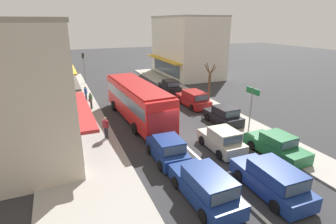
% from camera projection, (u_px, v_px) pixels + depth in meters
% --- Properties ---
extents(ground_plane, '(140.00, 140.00, 0.00)m').
position_uv_depth(ground_plane, '(176.00, 137.00, 19.65)').
color(ground_plane, '#2D2D30').
extents(lane_centre_line, '(0.20, 28.00, 0.01)m').
position_uv_depth(lane_centre_line, '(157.00, 119.00, 23.13)').
color(lane_centre_line, silver).
rests_on(lane_centre_line, ground).
extents(sidewalk_left, '(5.20, 44.00, 0.14)m').
position_uv_depth(sidewalk_left, '(74.00, 122.00, 22.35)').
color(sidewalk_left, '#A39E96').
rests_on(sidewalk_left, ground).
extents(kerb_right, '(2.80, 44.00, 0.12)m').
position_uv_depth(kerb_right, '(206.00, 104.00, 27.13)').
color(kerb_right, '#A39E96').
rests_on(kerb_right, ground).
extents(shopfront_corner_near, '(7.70, 9.15, 8.40)m').
position_uv_depth(shopfront_corner_near, '(13.00, 93.00, 15.52)').
color(shopfront_corner_near, beige).
rests_on(shopfront_corner_near, ground).
extents(shopfront_mid_block, '(7.67, 7.01, 7.08)m').
position_uv_depth(shopfront_mid_block, '(26.00, 77.00, 23.03)').
color(shopfront_mid_block, beige).
rests_on(shopfront_mid_block, ground).
extents(shopfront_far_end, '(8.25, 7.14, 8.47)m').
position_uv_depth(shopfront_far_end, '(31.00, 59.00, 29.26)').
color(shopfront_far_end, silver).
rests_on(shopfront_far_end, ground).
extents(building_right_far, '(8.11, 12.52, 8.97)m').
position_uv_depth(building_right_far, '(187.00, 46.00, 40.86)').
color(building_right_far, silver).
rests_on(building_right_far, ground).
extents(city_bus, '(3.12, 10.96, 3.23)m').
position_uv_depth(city_bus, '(137.00, 99.00, 22.50)').
color(city_bus, red).
rests_on(city_bus, ground).
extents(wagon_queue_far_back, '(2.02, 4.54, 1.58)m').
position_uv_depth(wagon_queue_far_back, '(272.00, 180.00, 13.06)').
color(wagon_queue_far_back, navy).
rests_on(wagon_queue_far_back, ground).
extents(wagon_behind_bus_near, '(2.03, 4.54, 1.58)m').
position_uv_depth(wagon_behind_bus_near, '(206.00, 187.00, 12.51)').
color(wagon_behind_bus_near, navy).
rests_on(wagon_behind_bus_near, ground).
extents(hatchback_queue_gap_filler, '(1.84, 3.71, 1.54)m').
position_uv_depth(hatchback_queue_gap_filler, '(222.00, 140.00, 17.46)').
color(hatchback_queue_gap_filler, '#B7B29E').
rests_on(hatchback_queue_gap_filler, ground).
extents(hatchback_adjacent_lane_trail, '(1.91, 3.75, 1.54)m').
position_uv_depth(hatchback_adjacent_lane_trail, '(167.00, 150.00, 16.19)').
color(hatchback_adjacent_lane_trail, navy).
rests_on(hatchback_adjacent_lane_trail, ground).
extents(parked_sedan_kerb_front, '(2.02, 4.26, 1.47)m').
position_uv_depth(parked_sedan_kerb_front, '(276.00, 146.00, 16.79)').
color(parked_sedan_kerb_front, '#1E6638').
rests_on(parked_sedan_kerb_front, ground).
extents(parked_hatchback_kerb_second, '(1.90, 3.74, 1.54)m').
position_uv_depth(parked_hatchback_kerb_second, '(223.00, 116.00, 21.96)').
color(parked_hatchback_kerb_second, black).
rests_on(parked_hatchback_kerb_second, ground).
extents(parked_wagon_kerb_third, '(2.03, 4.55, 1.58)m').
position_uv_depth(parked_wagon_kerb_third, '(193.00, 99.00, 26.54)').
color(parked_wagon_kerb_third, maroon).
rests_on(parked_wagon_kerb_third, ground).
extents(parked_hatchback_kerb_rear, '(1.87, 3.73, 1.54)m').
position_uv_depth(parked_hatchback_kerb_rear, '(170.00, 87.00, 31.68)').
color(parked_hatchback_kerb_rear, black).
rests_on(parked_hatchback_kerb_rear, ground).
extents(traffic_light_downstreet, '(0.33, 0.24, 4.20)m').
position_uv_depth(traffic_light_downstreet, '(84.00, 63.00, 35.28)').
color(traffic_light_downstreet, gray).
rests_on(traffic_light_downstreet, ground).
extents(directional_road_sign, '(0.10, 1.40, 3.60)m').
position_uv_depth(directional_road_sign, '(252.00, 99.00, 19.68)').
color(directional_road_sign, gray).
rests_on(directional_road_sign, ground).
extents(street_tree_right, '(1.40, 1.55, 4.27)m').
position_uv_depth(street_tree_right, '(209.00, 85.00, 26.81)').
color(street_tree_right, brown).
rests_on(street_tree_right, ground).
extents(pedestrian_with_handbag_near, '(0.36, 0.66, 1.63)m').
position_uv_depth(pedestrian_with_handbag_near, '(86.00, 93.00, 27.58)').
color(pedestrian_with_handbag_near, '#232838').
rests_on(pedestrian_with_handbag_near, sidewalk_left).
extents(pedestrian_browsing_midblock, '(0.44, 0.64, 1.63)m').
position_uv_depth(pedestrian_browsing_midblock, '(91.00, 100.00, 25.18)').
color(pedestrian_browsing_midblock, '#4C4742').
rests_on(pedestrian_browsing_midblock, sidewalk_left).
extents(pedestrian_far_walker, '(0.40, 0.46, 1.63)m').
position_uv_depth(pedestrian_far_walker, '(106.00, 126.00, 18.81)').
color(pedestrian_far_walker, '#333338').
rests_on(pedestrian_far_walker, sidewalk_left).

